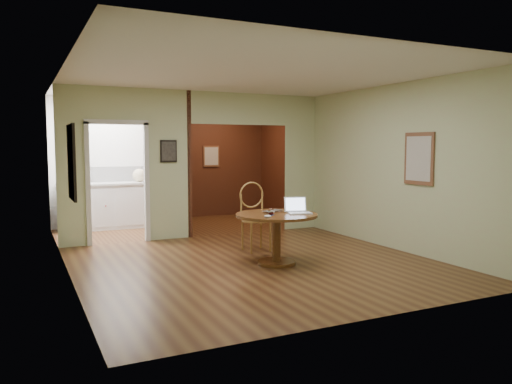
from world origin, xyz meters
name	(u,v)px	position (x,y,z in m)	size (l,w,h in m)	color
floor	(259,265)	(0.00, 0.00, 0.00)	(5.00, 5.00, 0.00)	#432313
room_shell	(167,167)	(-0.47, 3.10, 1.29)	(5.20, 7.50, 5.00)	white
dining_table	(277,227)	(0.24, -0.08, 0.54)	(1.17, 1.17, 0.73)	brown
chair	(254,212)	(0.38, 0.95, 0.62)	(0.47, 0.47, 1.11)	olive
open_laptop	(298,209)	(0.55, -0.15, 0.79)	(0.37, 0.36, 0.23)	silver
closed_laptop	(275,211)	(0.29, 0.05, 0.75)	(0.35, 0.23, 0.03)	#A6A7AB
mouse	(268,216)	(-0.06, -0.40, 0.75)	(0.10, 0.06, 0.04)	silver
wine_glass	(271,211)	(0.12, -0.14, 0.78)	(0.09, 0.09, 0.10)	white
pen	(273,215)	(0.11, -0.21, 0.74)	(0.01, 0.01, 0.15)	navy
kitchen_cabinet	(111,205)	(-1.35, 4.20, 0.47)	(2.06, 0.60, 0.94)	silver
grocery_bag	(139,175)	(-0.75, 4.20, 1.08)	(0.28, 0.24, 0.28)	beige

